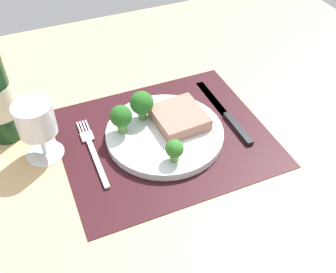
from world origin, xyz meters
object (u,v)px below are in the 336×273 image
at_px(fork, 93,151).
at_px(knife, 227,115).
at_px(plate, 165,134).
at_px(wine_glass, 36,123).
at_px(steak, 179,117).

relative_size(fork, knife, 0.83).
xyz_separation_m(plate, wine_glass, (-0.23, 0.05, 0.07)).
relative_size(plate, steak, 2.33).
xyz_separation_m(steak, fork, (-0.18, 0.00, -0.03)).
bearing_deg(steak, wine_glass, 172.43).
distance_m(steak, wine_glass, 0.27).
bearing_deg(plate, fork, 174.38).
height_order(plate, steak, steak).
bearing_deg(fork, steak, -0.17).
bearing_deg(steak, knife, -3.65).
bearing_deg(knife, wine_glass, 176.76).
bearing_deg(wine_glass, fork, -21.39).
relative_size(plate, knife, 1.02).
relative_size(knife, wine_glass, 1.92).
relative_size(fork, wine_glass, 1.60).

